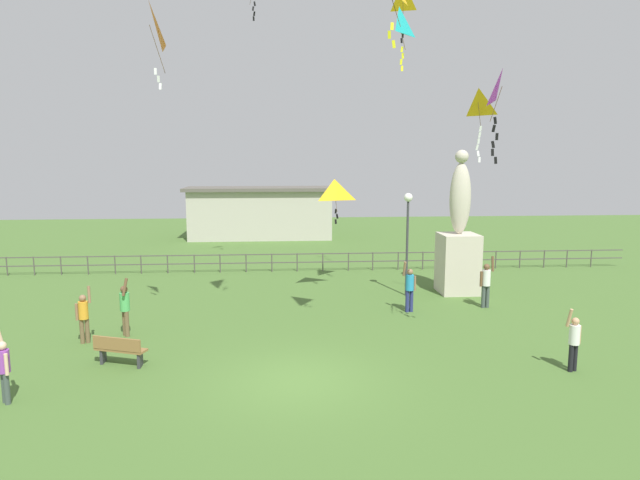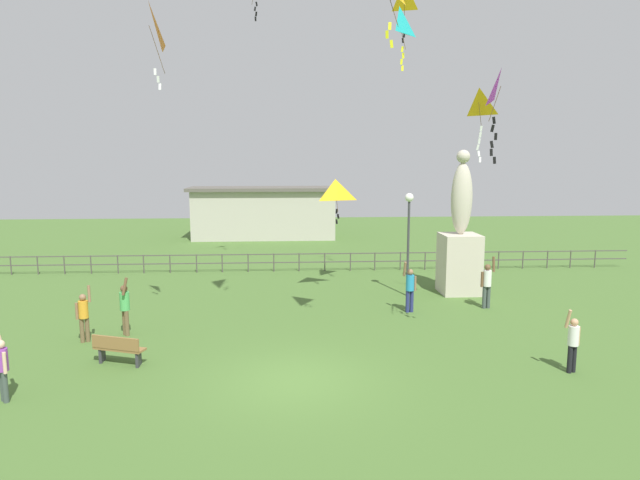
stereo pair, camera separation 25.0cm
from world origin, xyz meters
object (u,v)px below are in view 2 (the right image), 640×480
person_0 (2,366)px  kite_6 (335,191)px  lamppost (409,222)px  person_3 (410,287)px  person_4 (125,306)px  statue_monument (460,246)px  kite_3 (399,23)px  person_5 (84,314)px  kite_7 (479,105)px  person_1 (487,282)px  kite_8 (500,89)px  person_2 (573,341)px  park_bench (118,349)px  kite_2 (149,28)px

person_0 → kite_6: 13.72m
lamppost → person_3: 3.34m
person_4 → kite_6: 9.57m
statue_monument → kite_3: size_ratio=2.75×
lamppost → person_0: (-11.86, -9.45, -2.28)m
person_5 → kite_3: kite_3 is taller
lamppost → kite_7: kite_7 is taller
person_1 → kite_8: kite_8 is taller
statue_monument → kite_8: bearing=-101.3°
statue_monument → person_3: 4.11m
person_2 → kite_7: 8.80m
person_0 → person_5: person_5 is taller
person_0 → park_bench: bearing=48.3°
kite_2 → person_3: bearing=13.8°
person_3 → person_2: bearing=-63.0°
person_4 → kite_8: bearing=-12.9°
statue_monument → person_4: 13.71m
person_1 → kite_7: 6.72m
kite_7 → statue_monument: bearing=79.7°
statue_monument → kite_2: size_ratio=2.36×
statue_monument → person_0: 17.29m
person_0 → kite_8: kite_8 is taller
person_4 → kite_2: bearing=-1.6°
person_0 → person_4: (1.45, 4.86, 0.09)m
lamppost → person_2: bearing=-72.8°
person_0 → person_3: size_ratio=0.92×
park_bench → person_4: 2.73m
person_2 → kite_3: bearing=119.2°
kite_3 → kite_6: size_ratio=1.21×
person_4 → kite_6: kite_6 is taller
lamppost → park_bench: size_ratio=2.81×
person_4 → kite_3: size_ratio=0.89×
person_1 → kite_7: (-0.92, -0.83, 6.61)m
park_bench → statue_monument: bearing=31.8°
person_3 → kite_3: (-0.53, 0.41, 9.60)m
person_5 → kite_3: 14.63m
kite_8 → kite_2: bearing=165.8°
person_2 → person_0: bearing=-176.4°
kite_3 → kite_6: 6.95m
park_bench → person_0: size_ratio=0.86×
person_2 → kite_8: (-1.81, 1.37, 6.77)m
person_5 → kite_8: size_ratio=0.71×
kite_2 → park_bench: bearing=-104.2°
park_bench → person_5: bearing=129.6°
kite_7 → kite_8: 4.31m
kite_6 → park_bench: bearing=-131.7°
park_bench → kite_2: 9.64m
park_bench → kite_6: (6.82, 7.65, 3.96)m
person_1 → kite_6: bearing=155.8°
person_3 → kite_7: (2.19, -0.47, 6.65)m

